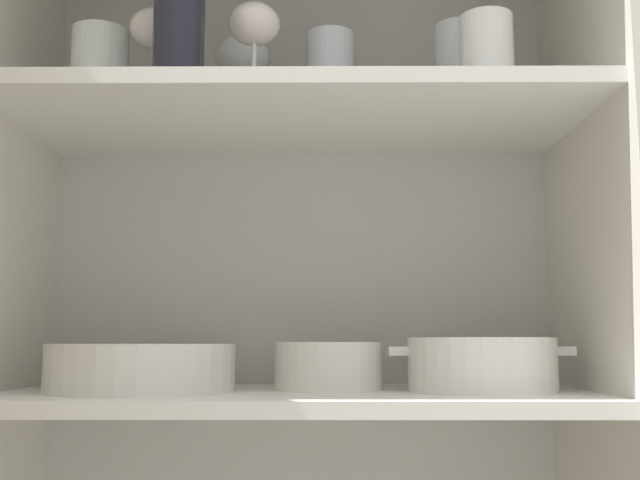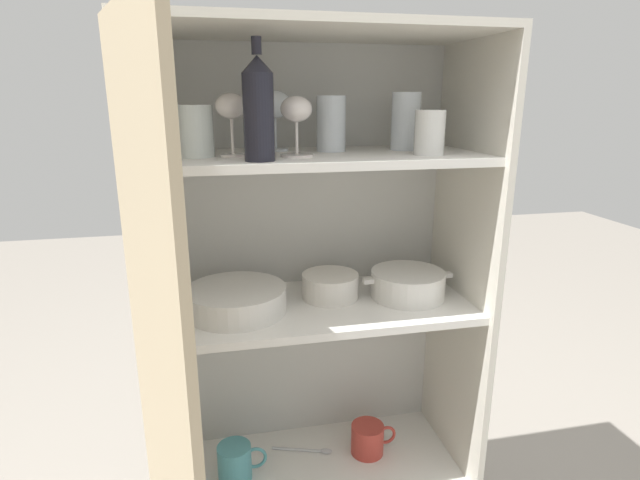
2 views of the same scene
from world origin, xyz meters
name	(u,v)px [view 1 (image 1 of 2)]	position (x,y,z in m)	size (l,w,h in m)	color
cupboard_back_panel	(300,423)	(0.00, 0.36, 0.71)	(0.83, 0.02, 1.43)	silver
cupboard_side_right	(600,438)	(0.40, 0.17, 0.71)	(0.02, 0.39, 1.43)	silver
shelf_board_middle	(295,399)	(0.00, 0.17, 0.76)	(0.79, 0.35, 0.02)	white
shelf_board_upper	(296,119)	(0.00, 0.17, 1.15)	(0.79, 0.35, 0.02)	white
tumbler_glass_0	(487,55)	(0.25, 0.09, 1.21)	(0.07, 0.07, 0.10)	white
tumbler_glass_1	(330,78)	(0.05, 0.22, 1.23)	(0.07, 0.07, 0.13)	white
tumbler_glass_2	(460,73)	(0.24, 0.21, 1.23)	(0.07, 0.07, 0.14)	white
tumbler_glass_3	(99,70)	(-0.28, 0.16, 1.22)	(0.08, 0.08, 0.11)	white
wine_glass_0	(155,34)	(-0.20, 0.15, 1.27)	(0.07, 0.07, 0.14)	silver
wine_glass_1	(254,32)	(-0.06, 0.12, 1.26)	(0.08, 0.08, 0.13)	silver
wine_glass_2	(243,61)	(-0.09, 0.26, 1.27)	(0.08, 0.08, 0.15)	white
wine_bottle	(180,2)	(-0.14, 0.06, 1.27)	(0.06, 0.06, 0.25)	black
plate_stack_white	(141,368)	(-0.21, 0.17, 0.81)	(0.25, 0.25, 0.06)	silver
mixing_bowl_large	(329,364)	(0.05, 0.21, 0.81)	(0.15, 0.15, 0.07)	silver
casserole_dish	(482,364)	(0.25, 0.17, 0.81)	(0.25, 0.20, 0.07)	silver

